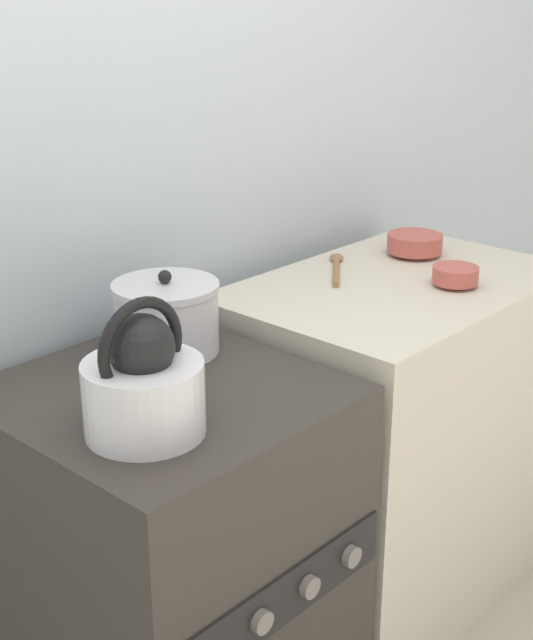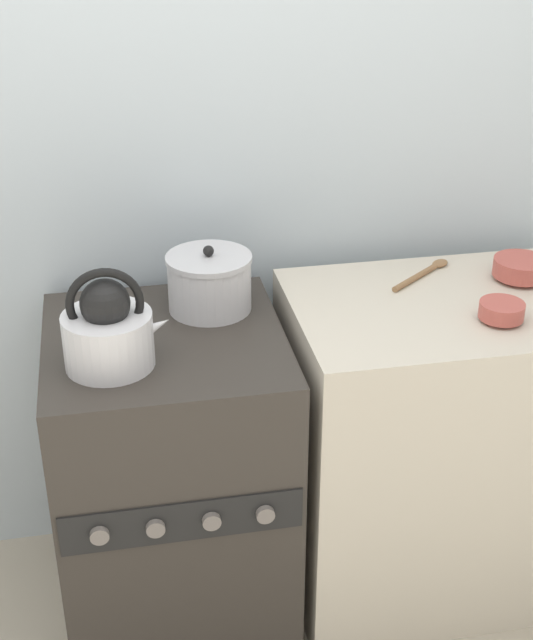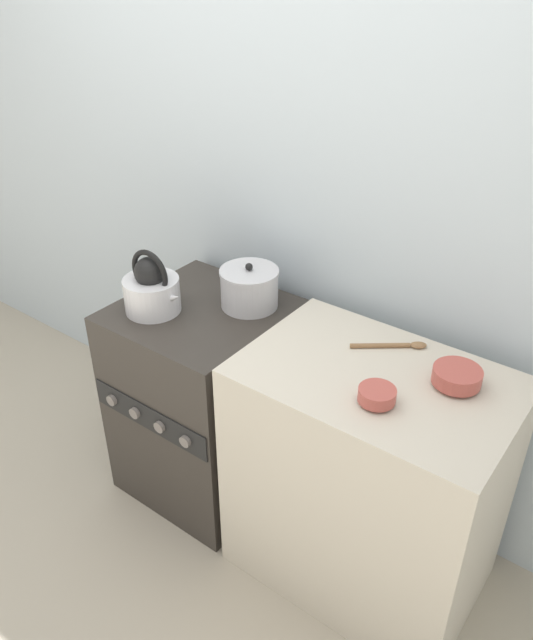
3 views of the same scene
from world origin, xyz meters
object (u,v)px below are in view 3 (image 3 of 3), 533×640
Objects in this scene: kettle at (152,289)px; enamel_bowl at (457,376)px; small_ceramic_bowl at (377,395)px; cooking_pot at (249,288)px; stove at (205,399)px.

kettle is 1.73× the size of enamel_bowl.
kettle is 2.29× the size of small_ceramic_bowl.
small_ceramic_bowl is (0.68, -0.27, -0.01)m from cooking_pot.
stove is 3.37× the size of kettle.
cooking_pot is at bearing 176.26° from enamel_bowl.
cooking_pot reaches higher than small_ceramic_bowl.
stove is at bearing 39.67° from kettle.
cooking_pot reaches higher than stove.
kettle reaches higher than enamel_bowl.
enamel_bowl reaches higher than stove.
kettle is at bearing -170.26° from enamel_bowl.
stove is at bearing 170.43° from small_ceramic_bowl.
enamel_bowl is (0.83, -0.05, -0.01)m from cooking_pot.
enamel_bowl is 1.33× the size of small_ceramic_bowl.
enamel_bowl reaches higher than small_ceramic_bowl.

